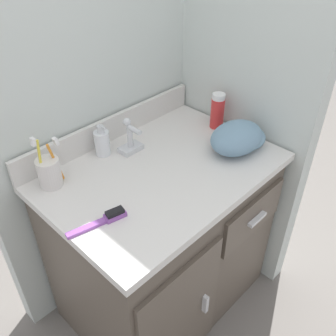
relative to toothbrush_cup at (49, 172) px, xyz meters
name	(u,v)px	position (x,y,z in m)	size (l,w,h in m)	color
ground_plane	(164,294)	(0.33, -0.21, -0.82)	(6.00, 6.00, 0.00)	slate
wall_back	(93,55)	(0.33, 0.14, 0.28)	(1.04, 0.08, 2.20)	silver
wall_right	(249,45)	(0.81, -0.21, 0.28)	(0.08, 0.68, 2.20)	silver
vanity	(163,238)	(0.33, -0.21, -0.42)	(0.86, 0.61, 0.76)	brown
backsplash	(111,128)	(0.33, 0.08, -0.01)	(0.86, 0.02, 0.10)	silver
sink_faucet	(131,140)	(0.33, -0.04, -0.01)	(0.09, 0.09, 0.14)	silver
toothbrush_cup	(49,172)	(0.00, 0.00, 0.00)	(0.09, 0.08, 0.20)	silver
soap_dispenser	(102,142)	(0.24, 0.02, 0.00)	(0.06, 0.06, 0.13)	white
shaving_cream_can	(217,111)	(0.70, -0.16, 0.02)	(0.06, 0.06, 0.15)	red
hairbrush	(105,219)	(0.02, -0.27, -0.05)	(0.19, 0.07, 0.03)	purple
hand_towel	(239,138)	(0.63, -0.33, 0.00)	(0.24, 0.18, 0.11)	#6B8EA8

